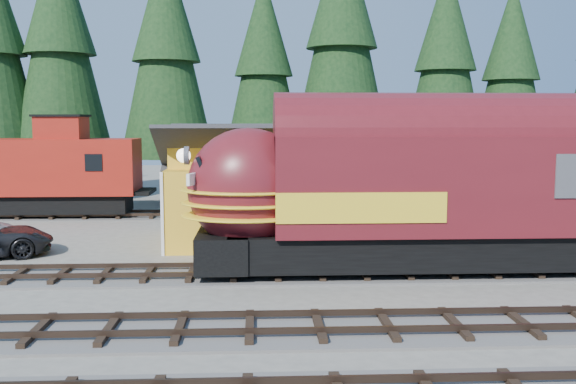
{
  "coord_description": "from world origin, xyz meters",
  "views": [
    {
      "loc": [
        -2.18,
        -18.14,
        5.47
      ],
      "look_at": [
        -1.11,
        4.0,
        2.97
      ],
      "focal_mm": 40.0,
      "sensor_mm": 36.0,
      "label": 1
    }
  ],
  "objects": [
    {
      "name": "ground",
      "position": [
        0.0,
        0.0,
        0.0
      ],
      "size": [
        120.0,
        120.0,
        0.0
      ],
      "primitive_type": "plane",
      "color": "#6B665B",
      "rests_on": "ground"
    },
    {
      "name": "track_spur",
      "position": [
        -10.0,
        18.0,
        0.06
      ],
      "size": [
        32.0,
        3.2,
        0.33
      ],
      "color": "#4C4947",
      "rests_on": "ground"
    },
    {
      "name": "depot",
      "position": [
        -0.0,
        10.5,
        2.96
      ],
      "size": [
        12.8,
        7.0,
        5.3
      ],
      "color": "gold",
      "rests_on": "ground"
    },
    {
      "name": "conifer_backdrop",
      "position": [
        1.89,
        24.69,
        10.03
      ],
      "size": [
        78.73,
        24.03,
        16.59
      ],
      "color": "black",
      "rests_on": "ground"
    },
    {
      "name": "locomotive",
      "position": [
        3.81,
        4.0,
        2.81
      ],
      "size": [
        17.9,
        3.56,
        4.87
      ],
      "color": "black",
      "rests_on": "ground"
    },
    {
      "name": "caboose",
      "position": [
        -13.93,
        18.0,
        2.63
      ],
      "size": [
        10.22,
        2.96,
        5.31
      ],
      "color": "black",
      "rests_on": "ground"
    }
  ]
}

